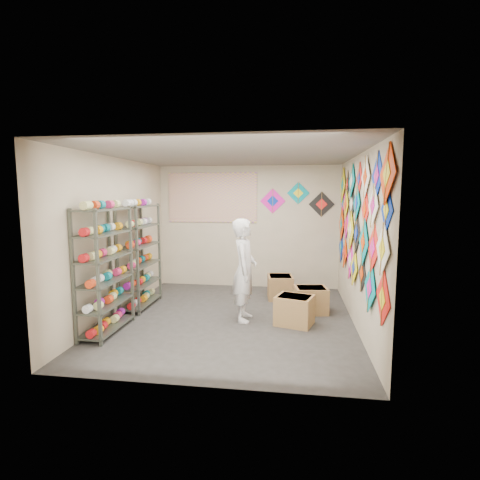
# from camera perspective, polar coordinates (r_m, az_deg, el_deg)

# --- Properties ---
(ground) EXTENTS (4.50, 4.50, 0.00)m
(ground) POSITION_cam_1_polar(r_m,az_deg,el_deg) (6.43, -1.28, -11.89)
(ground) COLOR #2E2B28
(room_walls) EXTENTS (4.50, 4.50, 4.50)m
(room_walls) POSITION_cam_1_polar(r_m,az_deg,el_deg) (6.10, -1.32, 2.88)
(room_walls) COLOR #B7A78C
(room_walls) RESTS_ON ground
(shelf_rack_front) EXTENTS (0.40, 1.10, 1.90)m
(shelf_rack_front) POSITION_cam_1_polar(r_m,az_deg,el_deg) (5.96, -19.89, -4.39)
(shelf_rack_front) COLOR #4C5147
(shelf_rack_front) RESTS_ON ground
(shelf_rack_back) EXTENTS (0.40, 1.10, 1.90)m
(shelf_rack_back) POSITION_cam_1_polar(r_m,az_deg,el_deg) (7.11, -15.01, -2.39)
(shelf_rack_back) COLOR #4C5147
(shelf_rack_back) RESTS_ON ground
(string_spools) EXTENTS (0.12, 2.36, 0.12)m
(string_spools) POSITION_cam_1_polar(r_m,az_deg,el_deg) (6.51, -17.27, -2.48)
(string_spools) COLOR #E62965
(string_spools) RESTS_ON ground
(kite_wall_display) EXTENTS (0.06, 4.31, 2.05)m
(kite_wall_display) POSITION_cam_1_polar(r_m,az_deg,el_deg) (6.12, 17.33, 2.54)
(kite_wall_display) COLOR red
(kite_wall_display) RESTS_ON room_walls
(back_wall_kites) EXTENTS (1.60, 0.02, 0.76)m
(back_wall_kites) POSITION_cam_1_polar(r_m,az_deg,el_deg) (8.24, 8.69, 6.04)
(back_wall_kites) COLOR #DE139F
(back_wall_kites) RESTS_ON room_walls
(poster) EXTENTS (2.00, 0.01, 1.10)m
(poster) POSITION_cam_1_polar(r_m,az_deg,el_deg) (8.42, -4.26, 6.46)
(poster) COLOR #9A51B0
(poster) RESTS_ON room_walls
(shopkeeper) EXTENTS (0.63, 0.43, 1.69)m
(shopkeeper) POSITION_cam_1_polar(r_m,az_deg,el_deg) (6.17, 0.68, -4.59)
(shopkeeper) COLOR silver
(shopkeeper) RESTS_ON ground
(carton_a) EXTENTS (0.67, 0.61, 0.47)m
(carton_a) POSITION_cam_1_polar(r_m,az_deg,el_deg) (6.16, 8.30, -10.55)
(carton_a) COLOR olive
(carton_a) RESTS_ON ground
(carton_b) EXTENTS (0.61, 0.53, 0.45)m
(carton_b) POSITION_cam_1_polar(r_m,az_deg,el_deg) (6.80, 10.74, -8.96)
(carton_b) COLOR olive
(carton_b) RESTS_ON ground
(carton_c) EXTENTS (0.54, 0.59, 0.47)m
(carton_c) POSITION_cam_1_polar(r_m,az_deg,el_deg) (7.58, 6.14, -7.14)
(carton_c) COLOR olive
(carton_c) RESTS_ON ground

